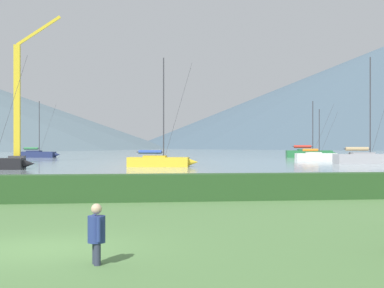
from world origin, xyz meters
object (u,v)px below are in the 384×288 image
at_px(sailboat_slip_5, 310,153).
at_px(dock_crane, 18,110).
at_px(sailboat_slip_1, 316,156).
at_px(person_seated_viewer, 96,231).
at_px(sailboat_slip_0, 159,161).
at_px(sailboat_slip_4, 366,158).
at_px(sailboat_slip_3, 37,154).

distance_m(sailboat_slip_5, dock_crane, 49.59).
bearing_deg(sailboat_slip_1, dock_crane, -167.09).
bearing_deg(person_seated_viewer, sailboat_slip_0, 71.69).
bearing_deg(person_seated_viewer, sailboat_slip_1, 54.78).
distance_m(sailboat_slip_4, dock_crane, 44.85).
bearing_deg(sailboat_slip_5, sailboat_slip_3, -176.78).
relative_size(sailboat_slip_0, dock_crane, 0.59).
bearing_deg(sailboat_slip_5, sailboat_slip_4, -85.73).
xyz_separation_m(sailboat_slip_0, sailboat_slip_5, (28.69, 36.13, 0.10)).
distance_m(sailboat_slip_4, sailboat_slip_5, 29.96).
bearing_deg(sailboat_slip_4, sailboat_slip_5, 86.45).
height_order(sailboat_slip_3, sailboat_slip_5, sailboat_slip_5).
relative_size(sailboat_slip_0, sailboat_slip_5, 1.17).
height_order(sailboat_slip_1, sailboat_slip_3, sailboat_slip_3).
bearing_deg(dock_crane, person_seated_viewer, -79.78).
relative_size(sailboat_slip_4, person_seated_viewer, 10.32).
bearing_deg(person_seated_viewer, dock_crane, 87.78).
height_order(sailboat_slip_1, person_seated_viewer, sailboat_slip_1).
height_order(sailboat_slip_0, sailboat_slip_5, sailboat_slip_0).
bearing_deg(dock_crane, sailboat_slip_4, -15.73).
xyz_separation_m(sailboat_slip_3, sailboat_slip_5, (46.56, -5.75, 0.11)).
height_order(sailboat_slip_1, dock_crane, dock_crane).
relative_size(sailboat_slip_5, dock_crane, 0.50).
relative_size(sailboat_slip_4, sailboat_slip_5, 1.33).
height_order(sailboat_slip_5, dock_crane, dock_crane).
bearing_deg(sailboat_slip_4, sailboat_slip_3, 143.15).
relative_size(sailboat_slip_1, dock_crane, 0.39).
xyz_separation_m(sailboat_slip_1, dock_crane, (-42.58, -4.99, 6.31)).
xyz_separation_m(sailboat_slip_1, person_seated_viewer, (-30.41, -72.41, 0.12)).
bearing_deg(dock_crane, sailboat_slip_5, 21.15).
bearing_deg(sailboat_slip_3, sailboat_slip_4, -27.41).
bearing_deg(sailboat_slip_4, dock_crane, 166.72).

